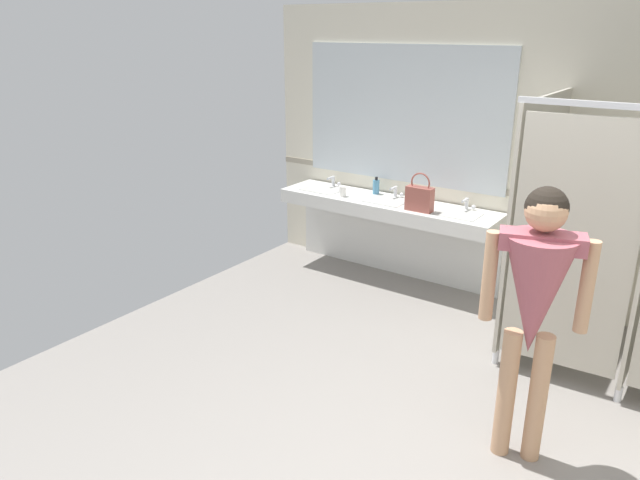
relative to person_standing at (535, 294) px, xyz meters
The scene contains 8 objects.
wall_back 2.33m from the person_standing, 94.27° to the left, with size 6.81×0.12×2.75m, color beige.
wall_back_tile_band 2.25m from the person_standing, 94.39° to the left, with size 6.81×0.01×0.06m, color #9E937F.
vanity_counter 2.93m from the person_standing, 135.09° to the left, with size 2.34×0.54×0.97m.
mirror_panel 3.09m from the person_standing, 132.50° to the left, with size 2.24×0.02×1.36m, color silver.
person_standing is the anchor object (origin of this frame).
handbag 2.44m from the person_standing, 131.61° to the left, with size 0.26×0.11×0.37m.
soap_dispenser 3.11m from the person_standing, 136.95° to the left, with size 0.07×0.07×0.18m.
paper_cup 3.11m from the person_standing, 143.80° to the left, with size 0.07×0.07×0.11m, color white.
Camera 1 is at (0.96, -2.79, 2.53)m, focal length 33.61 mm.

